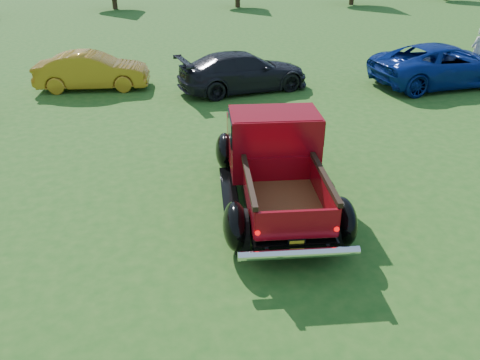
# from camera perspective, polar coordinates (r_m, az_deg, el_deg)

# --- Properties ---
(ground) EXTENTS (120.00, 120.00, 0.00)m
(ground) POSITION_cam_1_polar(r_m,az_deg,el_deg) (8.23, 4.33, -7.23)
(ground) COLOR #225418
(ground) RESTS_ON ground
(pickup_truck) EXTENTS (2.76, 4.94, 1.76)m
(pickup_truck) POSITION_cam_1_polar(r_m,az_deg,el_deg) (9.24, 4.07, 2.84)
(pickup_truck) COLOR black
(pickup_truck) RESTS_ON ground
(show_car_yellow) EXTENTS (3.90, 1.76, 1.24)m
(show_car_yellow) POSITION_cam_1_polar(r_m,az_deg,el_deg) (17.18, -17.55, 12.58)
(show_car_yellow) COLOR #BD7F19
(show_car_yellow) RESTS_ON ground
(show_car_grey) EXTENTS (4.68, 2.50, 1.29)m
(show_car_grey) POSITION_cam_1_polar(r_m,az_deg,el_deg) (16.21, 0.43, 13.08)
(show_car_grey) COLOR black
(show_car_grey) RESTS_ON ground
(show_car_blue) EXTENTS (5.26, 2.65, 1.43)m
(show_car_blue) POSITION_cam_1_polar(r_m,az_deg,el_deg) (18.28, 23.65, 12.72)
(show_car_blue) COLOR navy
(show_car_blue) RESTS_ON ground
(spectator) EXTENTS (0.74, 0.60, 1.77)m
(spectator) POSITION_cam_1_polar(r_m,az_deg,el_deg) (20.32, 26.95, 13.85)
(spectator) COLOR beige
(spectator) RESTS_ON ground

